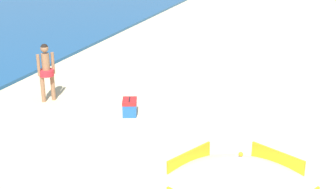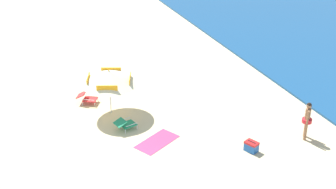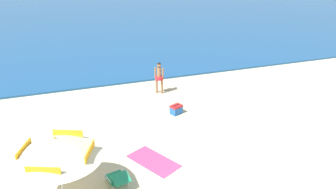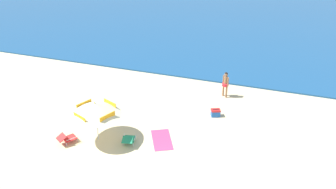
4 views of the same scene
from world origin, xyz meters
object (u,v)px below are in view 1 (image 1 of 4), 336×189
at_px(beach_umbrella_striped_main, 240,176).
at_px(person_standing_near_shore, 46,68).
at_px(beach_towel, 225,174).
at_px(cooler_box, 130,107).

bearing_deg(beach_umbrella_striped_main, person_standing_near_shore, 52.76).
bearing_deg(beach_towel, beach_umbrella_striped_main, -161.51).
bearing_deg(beach_towel, cooler_box, 57.15).
distance_m(person_standing_near_shore, cooler_box, 2.55).
bearing_deg(cooler_box, beach_umbrella_striped_main, -140.48).
bearing_deg(cooler_box, beach_towel, -122.85).
xyz_separation_m(beach_umbrella_striped_main, cooler_box, (4.91, 4.05, -1.53)).
bearing_deg(person_standing_near_shore, cooler_box, -90.74).
xyz_separation_m(person_standing_near_shore, beach_towel, (-2.02, -5.52, -0.91)).
distance_m(beach_umbrella_striped_main, cooler_box, 6.55).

